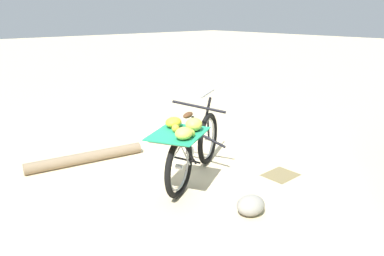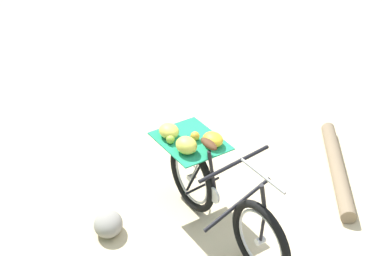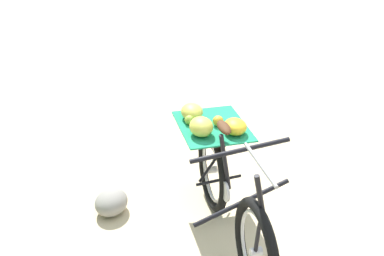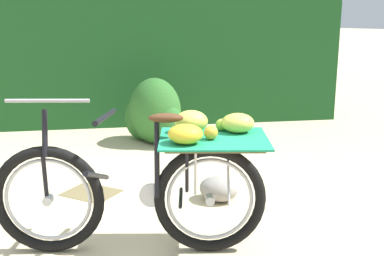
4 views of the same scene
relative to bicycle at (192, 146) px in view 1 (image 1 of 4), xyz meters
The scene contains 5 objects.
ground_plane 0.57m from the bicycle, 112.15° to the right, with size 60.00×60.00×0.00m, color beige.
bicycle is the anchor object (origin of this frame).
fallen_log 1.68m from the bicycle, 62.33° to the right, with size 0.16×0.16×1.64m, color #7F6B51.
path_stone 1.07m from the bicycle, 86.85° to the left, with size 0.33×0.27×0.20m, color gray.
leaf_litter_patch 1.28m from the bicycle, 147.19° to the left, with size 0.44×0.36×0.01m, color olive.
Camera 1 is at (2.88, 3.42, 2.05)m, focal length 33.67 mm.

